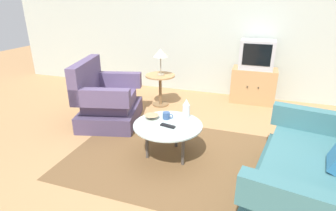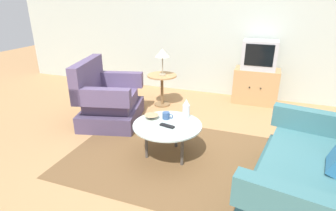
{
  "view_description": "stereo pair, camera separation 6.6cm",
  "coord_description": "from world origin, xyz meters",
  "px_view_note": "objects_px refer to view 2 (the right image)",
  "views": [
    {
      "loc": [
        0.75,
        -2.7,
        1.77
      ],
      "look_at": [
        -0.23,
        0.17,
        0.55
      ],
      "focal_mm": 28.67,
      "sensor_mm": 36.0,
      "label": 1
    },
    {
      "loc": [
        0.81,
        -2.68,
        1.77
      ],
      "look_at": [
        -0.23,
        0.17,
        0.55
      ],
      "focal_mm": 28.67,
      "sensor_mm": 36.0,
      "label": 2
    }
  ],
  "objects_px": {
    "side_table": "(162,83)",
    "vase": "(186,109)",
    "television": "(259,55)",
    "table_lamp": "(162,54)",
    "coffee_table": "(167,127)",
    "mug": "(166,116)",
    "bowl": "(151,117)",
    "couch": "(313,180)",
    "tv_stand": "(256,86)",
    "tv_remote_dark": "(167,126)",
    "armchair": "(108,101)"
  },
  "relations": [
    {
      "from": "side_table",
      "to": "vase",
      "type": "height_order",
      "value": "vase"
    },
    {
      "from": "television",
      "to": "vase",
      "type": "relative_size",
      "value": 2.46
    },
    {
      "from": "couch",
      "to": "vase",
      "type": "distance_m",
      "value": 1.5
    },
    {
      "from": "mug",
      "to": "vase",
      "type": "bearing_deg",
      "value": 31.76
    },
    {
      "from": "coffee_table",
      "to": "mug",
      "type": "relative_size",
      "value": 6.03
    },
    {
      "from": "couch",
      "to": "television",
      "type": "height_order",
      "value": "television"
    },
    {
      "from": "tv_remote_dark",
      "to": "armchair",
      "type": "bearing_deg",
      "value": -17.77
    },
    {
      "from": "table_lamp",
      "to": "vase",
      "type": "distance_m",
      "value": 1.53
    },
    {
      "from": "coffee_table",
      "to": "side_table",
      "type": "relative_size",
      "value": 1.44
    },
    {
      "from": "coffee_table",
      "to": "couch",
      "type": "bearing_deg",
      "value": -13.58
    },
    {
      "from": "television",
      "to": "table_lamp",
      "type": "distance_m",
      "value": 1.67
    },
    {
      "from": "tv_stand",
      "to": "couch",
      "type": "bearing_deg",
      "value": -76.47
    },
    {
      "from": "television",
      "to": "vase",
      "type": "bearing_deg",
      "value": -110.2
    },
    {
      "from": "vase",
      "to": "television",
      "type": "bearing_deg",
      "value": 69.8
    },
    {
      "from": "tv_stand",
      "to": "bowl",
      "type": "xyz_separation_m",
      "value": [
        -1.1,
        -2.14,
        0.14
      ]
    },
    {
      "from": "side_table",
      "to": "tv_stand",
      "type": "height_order",
      "value": "tv_stand"
    },
    {
      "from": "coffee_table",
      "to": "side_table",
      "type": "height_order",
      "value": "side_table"
    },
    {
      "from": "tv_stand",
      "to": "coffee_table",
      "type": "bearing_deg",
      "value": -111.14
    },
    {
      "from": "vase",
      "to": "tv_stand",
      "type": "bearing_deg",
      "value": 69.86
    },
    {
      "from": "couch",
      "to": "vase",
      "type": "relative_size",
      "value": 7.52
    },
    {
      "from": "vase",
      "to": "table_lamp",
      "type": "bearing_deg",
      "value": 122.22
    },
    {
      "from": "couch",
      "to": "mug",
      "type": "xyz_separation_m",
      "value": [
        -1.55,
        0.5,
        0.17
      ]
    },
    {
      "from": "couch",
      "to": "tv_stand",
      "type": "distance_m",
      "value": 2.67
    },
    {
      "from": "armchair",
      "to": "mug",
      "type": "bearing_deg",
      "value": 51.88
    },
    {
      "from": "tv_stand",
      "to": "bowl",
      "type": "distance_m",
      "value": 2.41
    },
    {
      "from": "tv_stand",
      "to": "table_lamp",
      "type": "relative_size",
      "value": 1.7
    },
    {
      "from": "tv_stand",
      "to": "vase",
      "type": "height_order",
      "value": "vase"
    },
    {
      "from": "table_lamp",
      "to": "tv_remote_dark",
      "type": "relative_size",
      "value": 2.44
    },
    {
      "from": "tv_stand",
      "to": "television",
      "type": "height_order",
      "value": "television"
    },
    {
      "from": "coffee_table",
      "to": "tv_remote_dark",
      "type": "xyz_separation_m",
      "value": [
        0.02,
        -0.06,
        0.04
      ]
    },
    {
      "from": "couch",
      "to": "bowl",
      "type": "relative_size",
      "value": 10.0
    },
    {
      "from": "television",
      "to": "tv_remote_dark",
      "type": "xyz_separation_m",
      "value": [
        -0.85,
        -2.28,
        -0.43
      ]
    },
    {
      "from": "mug",
      "to": "bowl",
      "type": "xyz_separation_m",
      "value": [
        -0.17,
        -0.05,
        -0.02
      ]
    },
    {
      "from": "armchair",
      "to": "tv_stand",
      "type": "relative_size",
      "value": 1.52
    },
    {
      "from": "coffee_table",
      "to": "television",
      "type": "relative_size",
      "value": 1.4
    },
    {
      "from": "table_lamp",
      "to": "vase",
      "type": "height_order",
      "value": "table_lamp"
    },
    {
      "from": "television",
      "to": "tv_remote_dark",
      "type": "height_order",
      "value": "television"
    },
    {
      "from": "side_table",
      "to": "bowl",
      "type": "bearing_deg",
      "value": -73.68
    },
    {
      "from": "coffee_table",
      "to": "mug",
      "type": "distance_m",
      "value": 0.17
    },
    {
      "from": "table_lamp",
      "to": "tv_remote_dark",
      "type": "distance_m",
      "value": 1.78
    },
    {
      "from": "side_table",
      "to": "armchair",
      "type": "bearing_deg",
      "value": -120.86
    },
    {
      "from": "mug",
      "to": "television",
      "type": "bearing_deg",
      "value": 66.0
    },
    {
      "from": "coffee_table",
      "to": "tv_stand",
      "type": "bearing_deg",
      "value": 68.86
    },
    {
      "from": "tv_remote_dark",
      "to": "table_lamp",
      "type": "bearing_deg",
      "value": -55.24
    },
    {
      "from": "table_lamp",
      "to": "vase",
      "type": "relative_size",
      "value": 1.93
    },
    {
      "from": "mug",
      "to": "bowl",
      "type": "distance_m",
      "value": 0.18
    },
    {
      "from": "side_table",
      "to": "bowl",
      "type": "height_order",
      "value": "side_table"
    },
    {
      "from": "armchair",
      "to": "side_table",
      "type": "height_order",
      "value": "armchair"
    },
    {
      "from": "side_table",
      "to": "tv_remote_dark",
      "type": "distance_m",
      "value": 1.73
    },
    {
      "from": "side_table",
      "to": "tv_remote_dark",
      "type": "height_order",
      "value": "side_table"
    }
  ]
}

